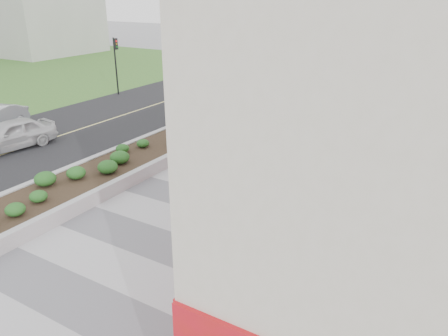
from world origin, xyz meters
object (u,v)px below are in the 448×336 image
(traffic_signal_near, at_px, (226,67))
(car_white, at_px, (11,135))
(traffic_signal_far, at_px, (116,58))
(planter, at_px, (142,153))
(skateboarder, at_px, (260,174))

(traffic_signal_near, xyz_separation_m, car_white, (-5.08, -12.43, -2.02))
(traffic_signal_near, height_order, traffic_signal_far, same)
(traffic_signal_far, xyz_separation_m, car_white, (4.12, -11.93, -2.02))
(car_white, bearing_deg, traffic_signal_near, 76.53)
(planter, xyz_separation_m, traffic_signal_far, (-10.93, 10.00, 2.34))
(planter, relative_size, skateboarder, 13.17)
(traffic_signal_far, xyz_separation_m, skateboarder, (16.95, -9.96, -2.06))
(planter, height_order, traffic_signal_near, traffic_signal_near)
(traffic_signal_far, bearing_deg, planter, -42.46)
(planter, height_order, traffic_signal_far, traffic_signal_far)
(planter, bearing_deg, skateboarder, 0.34)
(planter, relative_size, traffic_signal_near, 4.29)
(traffic_signal_far, height_order, car_white, traffic_signal_far)
(planter, height_order, car_white, car_white)
(traffic_signal_near, xyz_separation_m, traffic_signal_far, (-9.20, -0.50, 0.00))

